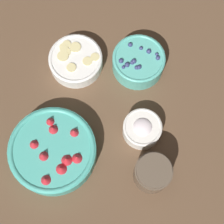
{
  "coord_description": "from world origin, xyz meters",
  "views": [
    {
      "loc": [
        0.1,
        0.32,
        1.01
      ],
      "look_at": [
        0.07,
        0.01,
        0.04
      ],
      "focal_mm": 60.0,
      "sensor_mm": 36.0,
      "label": 1
    }
  ],
  "objects_px": {
    "bowl_strawberries": "(53,151)",
    "bowl_blueberries": "(138,61)",
    "bowl_cream": "(142,129)",
    "bowl_bananas": "(76,60)",
    "jar_chocolate": "(152,173)"
  },
  "relations": [
    {
      "from": "bowl_bananas",
      "to": "bowl_cream",
      "type": "relative_size",
      "value": 1.46
    },
    {
      "from": "bowl_strawberries",
      "to": "bowl_blueberries",
      "type": "distance_m",
      "value": 0.35
    },
    {
      "from": "bowl_bananas",
      "to": "jar_chocolate",
      "type": "height_order",
      "value": "jar_chocolate"
    },
    {
      "from": "bowl_blueberries",
      "to": "bowl_strawberries",
      "type": "bearing_deg",
      "value": 43.42
    },
    {
      "from": "bowl_strawberries",
      "to": "bowl_blueberries",
      "type": "bearing_deg",
      "value": -136.58
    },
    {
      "from": "bowl_blueberries",
      "to": "bowl_cream",
      "type": "distance_m",
      "value": 0.2
    },
    {
      "from": "bowl_blueberries",
      "to": "bowl_cream",
      "type": "height_order",
      "value": "bowl_blueberries"
    },
    {
      "from": "bowl_cream",
      "to": "bowl_strawberries",
      "type": "bearing_deg",
      "value": 9.84
    },
    {
      "from": "bowl_strawberries",
      "to": "bowl_blueberries",
      "type": "relative_size",
      "value": 1.55
    },
    {
      "from": "bowl_blueberries",
      "to": "jar_chocolate",
      "type": "height_order",
      "value": "jar_chocolate"
    },
    {
      "from": "bowl_blueberries",
      "to": "jar_chocolate",
      "type": "relative_size",
      "value": 1.55
    },
    {
      "from": "bowl_bananas",
      "to": "jar_chocolate",
      "type": "bearing_deg",
      "value": 117.6
    },
    {
      "from": "jar_chocolate",
      "to": "bowl_strawberries",
      "type": "bearing_deg",
      "value": -17.94
    },
    {
      "from": "bowl_strawberries",
      "to": "bowl_bananas",
      "type": "xyz_separation_m",
      "value": [
        -0.07,
        -0.26,
        -0.01
      ]
    },
    {
      "from": "jar_chocolate",
      "to": "bowl_bananas",
      "type": "bearing_deg",
      "value": -62.4
    }
  ]
}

